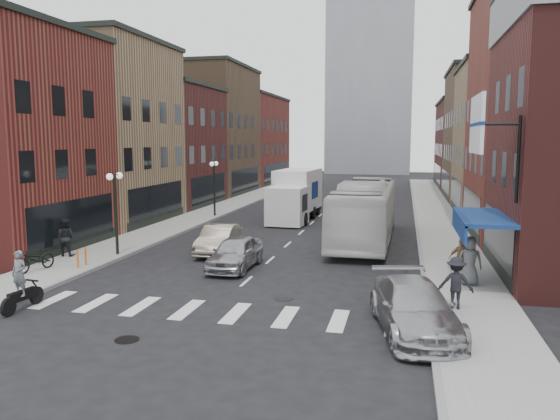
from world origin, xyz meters
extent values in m
plane|color=black|center=(0.00, 0.00, 0.00)|extent=(160.00, 160.00, 0.00)
cube|color=gray|center=(-8.50, 22.00, 0.07)|extent=(3.00, 74.00, 0.15)
cube|color=gray|center=(8.50, 22.00, 0.07)|extent=(3.00, 74.00, 0.15)
cube|color=gray|center=(-7.00, 22.00, 0.00)|extent=(0.20, 74.00, 0.16)
cube|color=gray|center=(7.00, 22.00, 0.00)|extent=(0.20, 74.00, 0.16)
cube|color=silver|center=(0.00, -3.00, 0.00)|extent=(12.00, 2.20, 0.01)
cube|color=black|center=(-10.02, 4.50, 1.60)|extent=(0.08, 7.20, 2.20)
cube|color=#927350|center=(-15.00, 14.00, 6.00)|extent=(10.00, 10.00, 12.00)
cube|color=black|center=(-10.02, 14.00, 1.60)|extent=(0.08, 8.00, 2.20)
cube|color=black|center=(-15.00, 14.00, 12.15)|extent=(10.30, 10.20, 0.30)
cube|color=#4B1D1A|center=(-15.00, 24.00, 5.00)|extent=(10.00, 10.00, 10.00)
cube|color=black|center=(-10.02, 24.00, 1.60)|extent=(0.08, 8.00, 2.20)
cube|color=black|center=(-15.00, 24.00, 10.15)|extent=(10.30, 10.20, 0.30)
cube|color=brown|center=(-15.00, 35.00, 6.50)|extent=(10.00, 12.00, 13.00)
cube|color=black|center=(-10.02, 35.00, 1.60)|extent=(0.08, 9.60, 2.20)
cube|color=black|center=(-15.00, 35.00, 13.15)|extent=(10.30, 12.20, 0.30)
cube|color=maroon|center=(-15.00, 49.00, 5.50)|extent=(10.00, 16.00, 11.00)
cube|color=black|center=(-10.02, 49.00, 1.60)|extent=(0.08, 12.80, 2.20)
cube|color=black|center=(-15.00, 49.00, 11.15)|extent=(10.30, 16.20, 0.30)
cube|color=black|center=(10.02, 4.50, 1.60)|extent=(0.08, 7.20, 2.20)
cube|color=black|center=(10.02, 14.00, 1.60)|extent=(0.08, 8.00, 2.20)
cube|color=#927350|center=(15.00, 24.00, 5.50)|extent=(10.00, 10.00, 11.00)
cube|color=black|center=(10.02, 24.00, 1.60)|extent=(0.08, 8.00, 2.20)
cube|color=black|center=(15.00, 24.00, 11.15)|extent=(10.30, 10.20, 0.30)
cube|color=brown|center=(15.00, 35.00, 6.00)|extent=(10.00, 12.00, 12.00)
cube|color=black|center=(10.02, 35.00, 1.60)|extent=(0.08, 9.60, 2.20)
cube|color=black|center=(15.00, 35.00, 12.15)|extent=(10.30, 12.20, 0.30)
cube|color=#4B1D1A|center=(15.00, 49.00, 5.00)|extent=(10.00, 16.00, 10.00)
cube|color=black|center=(10.02, 49.00, 1.60)|extent=(0.08, 12.80, 2.20)
cube|color=black|center=(15.00, 49.00, 10.15)|extent=(10.30, 16.20, 0.30)
cube|color=navy|center=(9.10, 2.50, 2.70)|extent=(1.80, 5.00, 0.15)
cube|color=navy|center=(8.25, 2.50, 2.35)|extent=(0.10, 5.00, 0.70)
cylinder|color=black|center=(9.90, 0.50, 5.00)|extent=(0.12, 0.12, 3.00)
cylinder|color=black|center=(9.20, 0.50, 6.20)|extent=(1.40, 0.08, 0.08)
cube|color=silver|center=(8.50, 0.50, 6.20)|extent=(0.12, 3.00, 2.00)
cube|color=#9399A0|center=(0.00, 78.00, 25.00)|extent=(14.00, 14.00, 50.00)
cylinder|color=black|center=(-7.40, 4.00, 2.00)|extent=(0.14, 0.14, 4.00)
cylinder|color=black|center=(-7.40, 4.00, 4.00)|extent=(0.06, 0.90, 0.06)
sphere|color=white|center=(-7.40, 3.55, 3.95)|extent=(0.32, 0.32, 0.32)
sphere|color=white|center=(-7.40, 4.45, 3.95)|extent=(0.32, 0.32, 0.32)
cylinder|color=black|center=(-7.40, 18.00, 2.00)|extent=(0.14, 0.14, 4.00)
cylinder|color=black|center=(-7.40, 18.00, 4.00)|extent=(0.06, 0.90, 0.06)
sphere|color=white|center=(-7.40, 17.55, 3.95)|extent=(0.32, 0.32, 0.32)
sphere|color=white|center=(-7.40, 18.45, 3.95)|extent=(0.32, 0.32, 0.32)
cylinder|color=#D8590C|center=(-7.60, 1.00, 0.55)|extent=(0.08, 0.08, 0.80)
cylinder|color=#D8590C|center=(-7.60, 1.60, 0.55)|extent=(0.08, 0.08, 0.80)
cube|color=white|center=(-1.40, 15.41, 1.34)|extent=(2.54, 2.73, 2.49)
cube|color=black|center=(-1.40, 15.41, 1.59)|extent=(2.51, 1.54, 1.10)
cube|color=white|center=(-1.40, 19.20, 2.09)|extent=(2.80, 5.32, 2.89)
cube|color=navy|center=(-1.40, 19.20, 2.09)|extent=(2.65, 2.14, 1.20)
cube|color=black|center=(-1.40, 19.00, 0.45)|extent=(2.58, 6.60, 0.35)
cylinder|color=black|center=(-2.54, 15.61, 0.45)|extent=(0.28, 0.90, 0.90)
cylinder|color=black|center=(-0.25, 15.61, 0.45)|extent=(0.28, 0.90, 0.90)
cylinder|color=black|center=(-2.54, 19.00, 0.45)|extent=(0.28, 0.90, 0.90)
cylinder|color=black|center=(-0.25, 19.00, 0.45)|extent=(0.28, 0.90, 0.90)
cylinder|color=black|center=(-2.54, 20.99, 0.45)|extent=(0.28, 0.90, 0.90)
cylinder|color=black|center=(-0.25, 20.99, 0.45)|extent=(0.28, 0.90, 0.90)
cylinder|color=black|center=(-6.27, -3.54, 0.31)|extent=(0.13, 0.61, 0.61)
cylinder|color=black|center=(-6.27, -4.93, 0.31)|extent=(0.13, 0.61, 0.61)
cube|color=black|center=(-6.27, -4.23, 0.51)|extent=(0.36, 1.13, 0.32)
cube|color=black|center=(-6.27, -3.72, 0.88)|extent=(0.51, 0.12, 0.06)
imported|color=slate|center=(-6.27, -4.32, 1.28)|extent=(0.60, 0.43, 1.53)
imported|color=silver|center=(4.03, 10.77, 1.70)|extent=(3.05, 12.28, 3.41)
imported|color=#AAAAAF|center=(-1.09, 3.00, 0.72)|extent=(1.76, 4.25, 1.44)
imported|color=#A69A86|center=(-2.90, 6.00, 0.71)|extent=(1.84, 4.40, 1.41)
imported|color=#A7A7AB|center=(6.50, -3.53, 0.75)|extent=(3.13, 5.47, 1.49)
imported|color=black|center=(-9.01, 0.12, 0.65)|extent=(1.08, 1.99, 0.99)
imported|color=black|center=(-9.60, 3.10, 1.05)|extent=(0.91, 0.58, 1.80)
imported|color=black|center=(7.86, -1.33, 1.01)|extent=(1.17, 0.67, 1.73)
imported|color=#916A49|center=(8.41, 2.57, 1.00)|extent=(1.05, 0.64, 1.69)
imported|color=#505457|center=(8.63, 1.86, 1.09)|extent=(0.93, 0.62, 1.88)
camera|label=1|loc=(6.09, -19.61, 5.67)|focal=35.00mm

